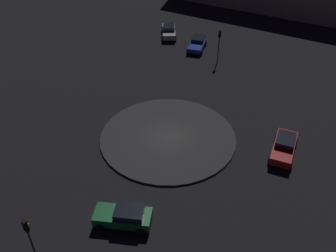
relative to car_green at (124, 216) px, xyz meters
name	(u,v)px	position (x,y,z in m)	size (l,w,h in m)	color
ground_plane	(168,138)	(-1.92, -10.25, -0.82)	(117.99, 117.99, 0.00)	black
roundabout_island	(168,137)	(-1.92, -10.25, -0.72)	(12.74, 12.74, 0.19)	#383838
car_green	(124,216)	(0.00, 0.00, 0.00)	(4.13, 1.96, 1.56)	#1E7238
car_blue	(197,44)	(-3.51, -29.66, -0.09)	(2.57, 4.26, 1.37)	#1E38A5
car_red	(284,146)	(-12.38, -9.28, 0.01)	(2.99, 4.88, 1.61)	red
car_silver	(169,31)	(0.77, -33.26, 0.01)	(2.56, 4.80, 1.60)	silver
traffic_light_south	(219,40)	(-6.29, -26.02, 2.24)	(0.35, 0.39, 4.30)	#2D2D2D
traffic_light_northeast	(29,235)	(4.87, 3.93, 2.34)	(0.37, 0.39, 4.46)	#2D2D2D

